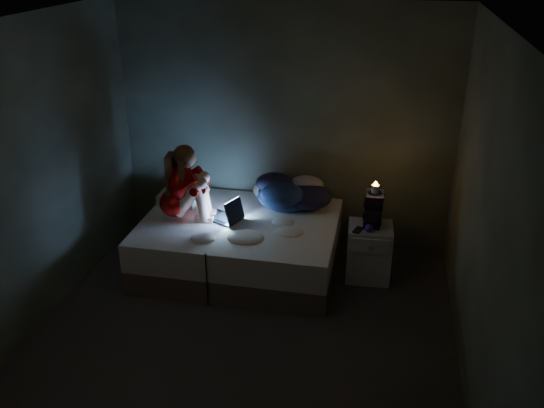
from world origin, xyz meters
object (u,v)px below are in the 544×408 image
(bed, at_px, (240,244))
(candle, at_px, (375,189))
(nightstand, at_px, (369,252))
(woman, at_px, (174,182))
(laptop, at_px, (222,208))
(phone, at_px, (357,230))

(bed, height_order, candle, candle)
(nightstand, distance_m, candle, 0.67)
(woman, xyz_separation_m, laptop, (0.47, 0.06, -0.26))
(nightstand, xyz_separation_m, phone, (-0.12, -0.11, 0.29))
(bed, distance_m, laptop, 0.43)
(nightstand, xyz_separation_m, candle, (0.01, 0.03, 0.67))
(bed, height_order, phone, phone)
(candle, bearing_deg, laptop, -176.40)
(nightstand, distance_m, phone, 0.33)
(laptop, height_order, phone, laptop)
(bed, bearing_deg, nightstand, 2.80)
(nightstand, bearing_deg, woman, -179.50)
(bed, distance_m, candle, 1.49)
(phone, bearing_deg, candle, 66.14)
(nightstand, bearing_deg, bed, 179.79)
(nightstand, relative_size, phone, 4.09)
(laptop, bearing_deg, bed, 22.88)
(bed, relative_size, nightstand, 3.41)
(bed, xyz_separation_m, woman, (-0.65, -0.06, 0.66))
(laptop, xyz_separation_m, candle, (1.50, 0.09, 0.29))
(nightstand, height_order, candle, candle)
(woman, distance_m, candle, 1.97)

